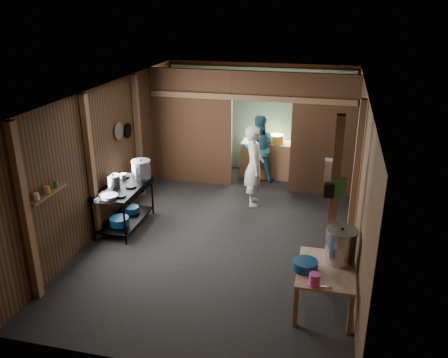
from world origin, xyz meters
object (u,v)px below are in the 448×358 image
(prep_table, at_px, (324,288))
(pink_bucket, at_px, (314,280))
(gas_range, at_px, (124,207))
(yellow_tub, at_px, (276,139))
(stock_pot, at_px, (341,246))
(cook, at_px, (254,166))
(stove_pot_large, at_px, (141,170))

(prep_table, xyz_separation_m, pink_bucket, (-0.14, -0.44, 0.40))
(gas_range, distance_m, yellow_tub, 4.05)
(stock_pot, bearing_deg, yellow_tub, 108.04)
(stock_pot, xyz_separation_m, cook, (-1.73, 2.97, -0.02))
(prep_table, height_order, yellow_tub, yellow_tub)
(gas_range, bearing_deg, prep_table, -23.47)
(stock_pot, bearing_deg, cook, 120.29)
(stove_pot_large, xyz_separation_m, yellow_tub, (2.21, 2.75, -0.03))
(yellow_tub, bearing_deg, stock_pot, -71.96)
(gas_range, distance_m, pink_bucket, 4.13)
(prep_table, bearing_deg, stove_pot_large, 149.34)
(prep_table, distance_m, pink_bucket, 0.61)
(stock_pot, distance_m, yellow_tub, 4.85)
(gas_range, distance_m, cook, 2.71)
(prep_table, relative_size, pink_bucket, 6.22)
(gas_range, relative_size, cook, 0.83)
(stock_pot, relative_size, pink_bucket, 2.98)
(pink_bucket, xyz_separation_m, yellow_tub, (-1.19, 5.29, 0.24))
(prep_table, xyz_separation_m, yellow_tub, (-1.33, 4.85, 0.64))
(stove_pot_large, height_order, pink_bucket, stove_pot_large)
(gas_range, relative_size, prep_table, 1.32)
(prep_table, relative_size, stove_pot_large, 2.86)
(prep_table, xyz_separation_m, stock_pot, (0.17, 0.24, 0.54))
(gas_range, distance_m, stove_pot_large, 0.77)
(prep_table, relative_size, yellow_tub, 3.02)
(yellow_tub, bearing_deg, pink_bucket, -77.29)
(pink_bucket, bearing_deg, stock_pot, 65.72)
(prep_table, xyz_separation_m, stove_pot_large, (-3.54, 2.10, 0.67))
(cook, bearing_deg, prep_table, -166.24)
(pink_bucket, bearing_deg, stove_pot_large, 143.25)
(gas_range, height_order, yellow_tub, yellow_tub)
(cook, bearing_deg, yellow_tub, -20.24)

